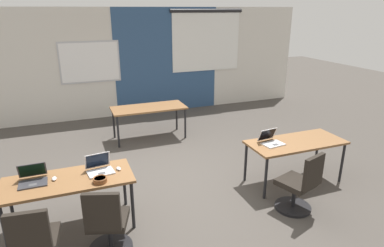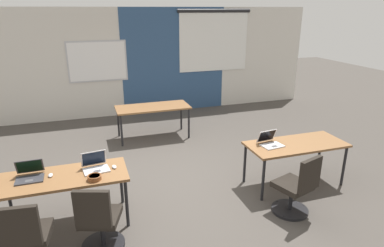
% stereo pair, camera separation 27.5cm
% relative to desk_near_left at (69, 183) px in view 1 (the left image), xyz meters
% --- Properties ---
extents(ground_plane, '(24.00, 24.00, 0.00)m').
position_rel_desk_near_left_xyz_m(ground_plane, '(1.75, 0.60, -0.66)').
color(ground_plane, '#47423D').
extents(back_wall_assembly, '(10.00, 0.27, 2.80)m').
position_rel_desk_near_left_xyz_m(back_wall_assembly, '(1.79, 4.80, 0.75)').
color(back_wall_assembly, silver).
rests_on(back_wall_assembly, ground).
extents(desk_near_left, '(1.60, 0.70, 0.72)m').
position_rel_desk_near_left_xyz_m(desk_near_left, '(0.00, 0.00, 0.00)').
color(desk_near_left, brown).
rests_on(desk_near_left, ground).
extents(desk_near_right, '(1.60, 0.70, 0.72)m').
position_rel_desk_near_left_xyz_m(desk_near_right, '(3.50, 0.00, 0.00)').
color(desk_near_right, brown).
rests_on(desk_near_right, ground).
extents(desk_far_center, '(1.60, 0.70, 0.72)m').
position_rel_desk_near_left_xyz_m(desk_far_center, '(1.75, 2.80, 0.00)').
color(desk_far_center, brown).
rests_on(desk_far_center, ground).
extents(laptop_near_right_inner, '(0.37, 0.36, 0.22)m').
position_rel_desk_near_left_xyz_m(laptop_near_right_inner, '(3.07, 0.07, 0.11)').
color(laptop_near_right_inner, silver).
rests_on(laptop_near_right_inner, desk_near_right).
extents(chair_near_right_inner, '(0.55, 0.61, 0.92)m').
position_rel_desk_near_left_xyz_m(chair_near_right_inner, '(3.02, -0.75, -0.28)').
color(chair_near_right_inner, black).
rests_on(chair_near_right_inner, ground).
extents(laptop_near_left_inner, '(0.37, 0.33, 0.23)m').
position_rel_desk_near_left_xyz_m(laptop_near_left_inner, '(0.40, 0.07, 0.11)').
color(laptop_near_left_inner, silver).
rests_on(laptop_near_left_inner, desk_near_left).
extents(mouse_near_left_inner, '(0.07, 0.11, 0.03)m').
position_rel_desk_near_left_xyz_m(mouse_near_left_inner, '(0.64, 0.03, 0.08)').
color(mouse_near_left_inner, silver).
rests_on(mouse_near_left_inner, desk_near_left).
extents(chair_near_left_inner, '(0.56, 0.61, 0.92)m').
position_rel_desk_near_left_xyz_m(chair_near_left_inner, '(0.37, -0.68, -0.28)').
color(chair_near_left_inner, black).
rests_on(chair_near_left_inner, ground).
extents(laptop_near_left_end, '(0.33, 0.33, 0.22)m').
position_rel_desk_near_left_xyz_m(laptop_near_left_end, '(-0.41, 0.07, 0.11)').
color(laptop_near_left_end, '#333338').
rests_on(laptop_near_left_end, desk_near_left).
extents(mouse_near_left_end, '(0.06, 0.10, 0.03)m').
position_rel_desk_near_left_xyz_m(mouse_near_left_end, '(-0.16, 0.04, 0.08)').
color(mouse_near_left_end, silver).
rests_on(mouse_near_left_end, desk_near_left).
extents(chair_near_left_end, '(0.52, 0.56, 0.92)m').
position_rel_desk_near_left_xyz_m(chair_near_left_end, '(-0.38, -0.77, -0.28)').
color(chair_near_left_end, black).
rests_on(chair_near_left_end, ground).
extents(snack_bowl, '(0.18, 0.18, 0.06)m').
position_rel_desk_near_left_xyz_m(snack_bowl, '(0.37, -0.22, 0.10)').
color(snack_bowl, brown).
rests_on(snack_bowl, desk_near_left).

